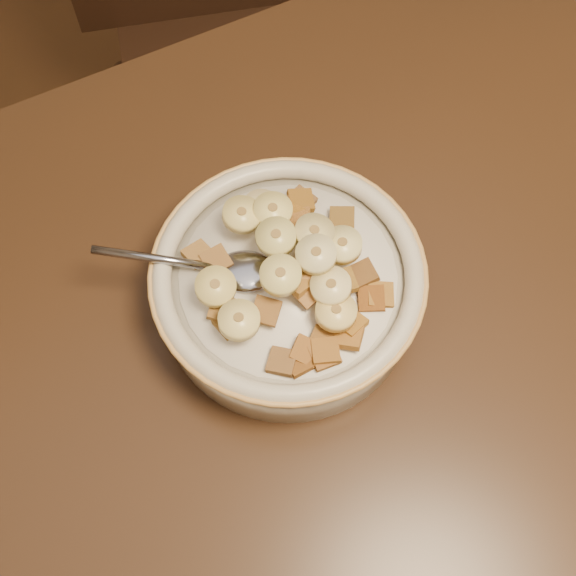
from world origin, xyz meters
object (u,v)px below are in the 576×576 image
chair (256,69)px  table (437,409)px  spoon (246,271)px  cereal_bowl (288,291)px

chair → table: bearing=-85.9°
chair → spoon: size_ratio=18.51×
chair → spoon: (-0.25, -0.47, 0.34)m
table → cereal_bowl: (-0.06, 0.14, 0.04)m
table → cereal_bowl: size_ratio=6.74×
cereal_bowl → spoon: size_ratio=4.17×
chair → spoon: 0.63m
cereal_bowl → spoon: (-0.03, 0.02, 0.03)m
table → chair: chair is taller
table → spoon: 0.19m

